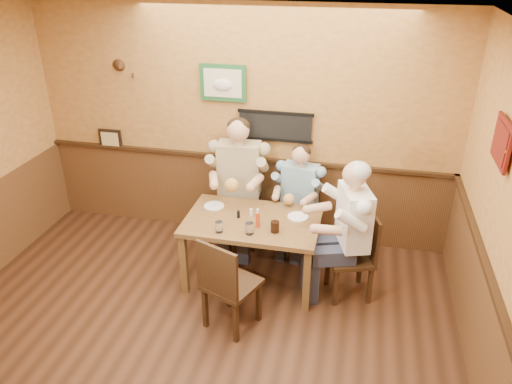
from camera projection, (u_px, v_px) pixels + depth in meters
room at (182, 192)px, 3.67m from camera, size 5.02×5.03×2.81m
dining_table at (252, 227)px, 5.25m from camera, size 1.40×0.90×0.75m
chair_back_left at (240, 206)px, 6.00m from camera, size 0.50×0.50×1.01m
chair_back_right at (299, 216)px, 5.96m from camera, size 0.44×0.44×0.83m
chair_right_end at (350, 256)px, 5.09m from camera, size 0.55×0.55×0.95m
chair_near_side at (232, 282)px, 4.67m from camera, size 0.59×0.59×0.98m
diner_tan_shirt at (240, 190)px, 5.91m from camera, size 0.71×0.71×1.44m
diner_blue_polo at (299, 203)px, 5.88m from camera, size 0.63×0.63×1.18m
diner_white_elder at (352, 239)px, 5.00m from camera, size 0.79×0.79×1.35m
water_glass_left at (219, 227)px, 4.96m from camera, size 0.08×0.08×0.11m
water_glass_mid at (249, 228)px, 4.92m from camera, size 0.10×0.10×0.12m
cola_tumbler at (275, 227)px, 4.96m from camera, size 0.11×0.11×0.11m
hot_sauce_bottle at (258, 219)px, 5.03m from camera, size 0.06×0.06×0.19m
salt_shaker at (251, 212)px, 5.25m from camera, size 0.04×0.04×0.08m
pepper_shaker at (238, 214)px, 5.22m from camera, size 0.04×0.04×0.08m
plate_far_left at (214, 206)px, 5.46m from camera, size 0.24×0.24×0.01m
plate_far_right at (298, 217)px, 5.24m from camera, size 0.23×0.23×0.01m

